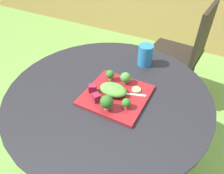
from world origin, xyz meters
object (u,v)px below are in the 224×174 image
(salad_plate, at_px, (116,95))
(fork, at_px, (126,94))
(patio_chair, at_px, (185,48))
(drinking_glass, at_px, (145,56))

(salad_plate, distance_m, fork, 0.05)
(fork, bearing_deg, patio_chair, 84.17)
(salad_plate, relative_size, drinking_glass, 2.44)
(patio_chair, height_order, salad_plate, patio_chair)
(patio_chair, distance_m, fork, 1.03)
(salad_plate, relative_size, fork, 1.94)
(patio_chair, height_order, fork, patio_chair)
(salad_plate, bearing_deg, fork, 24.24)
(patio_chair, bearing_deg, drinking_glass, -100.50)
(patio_chair, xyz_separation_m, fork, (-0.10, -1.00, 0.22))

